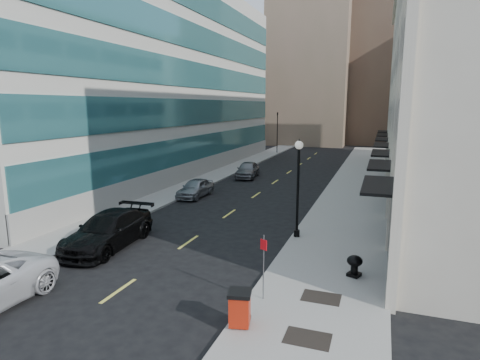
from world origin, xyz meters
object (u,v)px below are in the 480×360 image
Objects in this scene: car_black_pickup at (108,230)px; urn_planter at (355,264)px; sign_post at (264,258)px; lamppost at (298,180)px; car_grey_sedan at (248,170)px; traffic_signal at (278,115)px; trash_bin at (240,307)px; car_silver_sedan at (195,188)px.

car_black_pickup is 6.81× the size of urn_planter.
sign_post is 2.75× the size of urn_planter.
car_grey_sedan is at bearing 116.67° from lamppost.
lamppost is at bearing 127.84° from urn_planter.
traffic_signal is at bearing 89.22° from car_black_pickup.
trash_bin is 6.08m from urn_planter.
trash_bin is at bearing -76.94° from traffic_signal.
car_silver_sedan is 4.76× the size of urn_planter.
car_black_pickup is at bearing -153.32° from lamppost.
urn_planter is at bearing 71.61° from sign_post.
car_silver_sedan is (1.17, -30.21, -5.00)m from traffic_signal.
car_silver_sedan is 1.73× the size of sign_post.
car_grey_sedan is (1.13, 9.56, 0.07)m from car_silver_sedan.
traffic_signal is 44.42m from urn_planter.
car_grey_sedan is at bearing 134.75° from sign_post.
trash_bin is at bearing -78.92° from car_grey_sedan.
urn_planter is at bearing 45.84° from trash_bin.
trash_bin is 2.20m from sign_post.
sign_post is (0.20, 1.99, 0.93)m from trash_bin.
car_silver_sedan is 3.58× the size of trash_bin.
car_black_pickup is at bearing -87.29° from traffic_signal.
trash_bin is (8.91, -5.00, -0.09)m from car_black_pickup.
trash_bin is at bearing -70.85° from sign_post.
car_silver_sedan is 0.91× the size of car_grey_sedan.
traffic_signal reaches higher than lamppost.
sign_post is (0.30, -7.44, -1.54)m from lamppost.
traffic_signal is at bearing 106.04° from lamppost.
traffic_signal reaches higher than trash_bin.
traffic_signal is at bearing 128.74° from sign_post.
traffic_signal reaches higher than car_black_pickup.
car_silver_sedan reaches higher than trash_bin.
car_black_pickup is 2.48× the size of sign_post.
lamppost is 5.96m from urn_planter.
urn_planter is (3.00, 3.19, -1.03)m from sign_post.
trash_bin reaches higher than urn_planter.
lamppost is 7.60m from sign_post.
car_black_pickup is 21.35m from car_grey_sedan.
sign_post is at bearing -77.14° from car_grey_sedan.
car_black_pickup is 11.82m from car_silver_sedan.
car_black_pickup is 9.63m from sign_post.
sign_post reaches higher than car_grey_sedan.
car_silver_sedan is at bearing -103.74° from car_grey_sedan.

